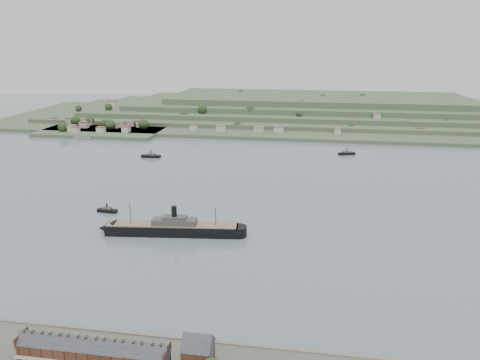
% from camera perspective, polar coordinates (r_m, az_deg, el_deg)
% --- Properties ---
extents(ground, '(1400.00, 1400.00, 0.00)m').
position_cam_1_polar(ground, '(326.34, -2.72, -3.53)').
color(ground, slate).
rests_on(ground, ground).
extents(terrace_row, '(55.60, 9.80, 11.07)m').
position_cam_1_polar(terrace_row, '(184.71, -17.47, -19.37)').
color(terrace_row, '#422517').
rests_on(terrace_row, ground).
extents(gabled_building, '(10.40, 10.18, 14.09)m').
position_cam_1_polar(gabled_building, '(175.31, -5.12, -20.21)').
color(gabled_building, '#422517').
rests_on(gabled_building, ground).
extents(far_peninsula, '(760.00, 309.00, 30.00)m').
position_cam_1_polar(far_peninsula, '(700.53, 6.24, 8.43)').
color(far_peninsula, '#3C5136').
rests_on(far_peninsula, ground).
extents(steamship, '(90.58, 19.80, 21.74)m').
position_cam_1_polar(steamship, '(286.54, -8.72, -5.84)').
color(steamship, black).
rests_on(steamship, ground).
extents(tugboat, '(14.18, 4.76, 6.27)m').
position_cam_1_polar(tugboat, '(331.77, -15.88, -3.56)').
color(tugboat, black).
rests_on(tugboat, ground).
extents(ferry_west, '(19.32, 6.06, 7.17)m').
position_cam_1_polar(ferry_west, '(474.15, -10.80, 2.92)').
color(ferry_west, black).
rests_on(ferry_west, ground).
extents(ferry_east, '(17.76, 10.12, 6.43)m').
position_cam_1_polar(ferry_east, '(489.24, 12.87, 3.20)').
color(ferry_east, black).
rests_on(ferry_east, ground).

